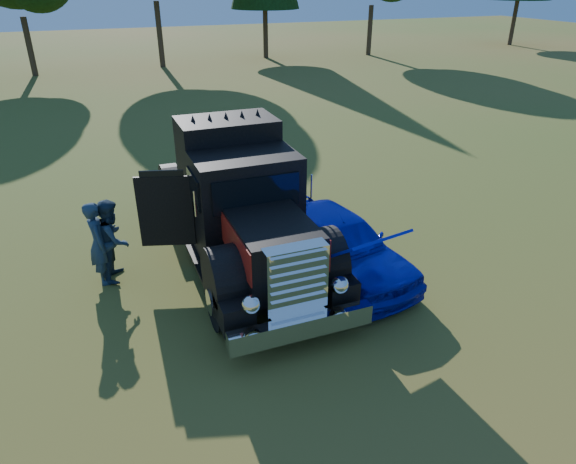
# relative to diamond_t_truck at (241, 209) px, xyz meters

# --- Properties ---
(ground) EXTENTS (120.00, 120.00, 0.00)m
(ground) POSITION_rel_diamond_t_truck_xyz_m (-1.37, -2.41, -1.28)
(ground) COLOR #345E1B
(ground) RESTS_ON ground
(diamond_t_truck) EXTENTS (3.34, 7.16, 3.00)m
(diamond_t_truck) POSITION_rel_diamond_t_truck_xyz_m (0.00, 0.00, 0.00)
(diamond_t_truck) COLOR black
(diamond_t_truck) RESTS_ON ground
(hotrod_coupe) EXTENTS (2.39, 4.42, 1.89)m
(hotrod_coupe) POSITION_rel_diamond_t_truck_xyz_m (1.69, -1.16, -0.57)
(hotrod_coupe) COLOR #0729A3
(hotrod_coupe) RESTS_ON ground
(spectator_near) EXTENTS (0.44, 0.66, 1.76)m
(spectator_near) POSITION_rel_diamond_t_truck_xyz_m (-2.90, 0.30, -0.40)
(spectator_near) COLOR #1A233E
(spectator_near) RESTS_ON ground
(spectator_far) EXTENTS (0.85, 0.98, 1.74)m
(spectator_far) POSITION_rel_diamond_t_truck_xyz_m (-2.62, 0.39, -0.41)
(spectator_far) COLOR #21264D
(spectator_far) RESTS_ON ground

